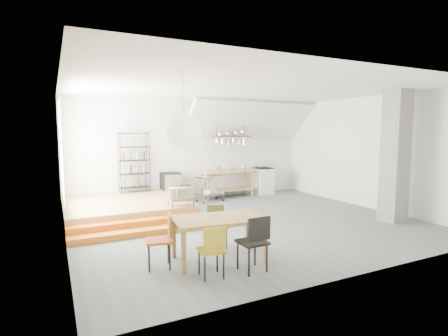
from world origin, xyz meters
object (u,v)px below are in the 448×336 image
stove (263,180)px  dining_table (219,222)px  mini_fridge (171,187)px  rolling_cart (210,185)px

stove → dining_table: stove is taller
dining_table → mini_fridge: bearing=87.4°
rolling_cart → mini_fridge: size_ratio=0.95×
stove → dining_table: bearing=-129.1°
stove → rolling_cart: stove is taller
rolling_cart → mini_fridge: (-1.13, 0.50, -0.06)m
rolling_cart → dining_table: bearing=-122.7°
stove → mini_fridge: bearing=179.3°
stove → dining_table: (-4.16, -5.12, 0.18)m
dining_table → mini_fridge: size_ratio=1.77×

